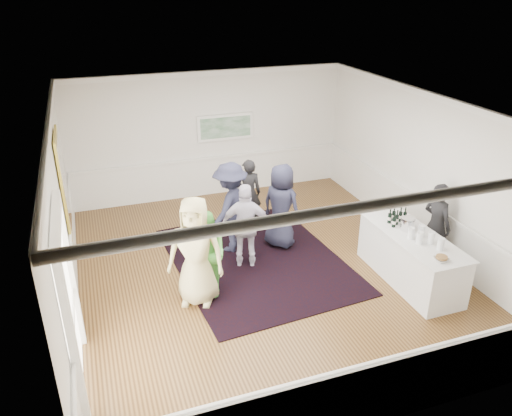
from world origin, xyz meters
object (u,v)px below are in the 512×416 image
object	(u,v)px
bartender	(436,225)
nut_bowl	(442,258)
guest_lilac	(246,226)
guest_navy	(281,206)
guest_dark_b	(248,193)
serving_table	(410,258)
guest_green	(207,255)
guest_dark_a	(231,208)
guest_tan	(196,252)
ice_bucket	(407,224)

from	to	relation	value
bartender	nut_bowl	xyz separation A→B (m)	(-0.87, -1.25, 0.13)
guest_lilac	guest_navy	xyz separation A→B (m)	(0.94, 0.54, 0.05)
guest_dark_b	serving_table	bearing A→B (deg)	134.19
bartender	guest_navy	size ratio (longest dim) A/B	0.95
serving_table	guest_green	bearing A→B (deg)	167.66
serving_table	bartender	xyz separation A→B (m)	(0.77, 0.34, 0.38)
nut_bowl	guest_dark_b	bearing A→B (deg)	116.06
guest_green	guest_lilac	size ratio (longest dim) A/B	0.94
guest_green	nut_bowl	xyz separation A→B (m)	(3.56, -1.71, 0.19)
guest_lilac	guest_dark_a	distance (m)	0.73
guest_dark_a	guest_navy	world-z (taller)	guest_dark_a
guest_tan	nut_bowl	world-z (taller)	guest_tan
guest_dark_b	bartender	bearing A→B (deg)	146.02
bartender	guest_tan	xyz separation A→B (m)	(-4.66, 0.32, 0.13)
serving_table	nut_bowl	size ratio (longest dim) A/B	9.64
ice_bucket	nut_bowl	distance (m)	1.13
guest_green	nut_bowl	distance (m)	3.96
guest_green	nut_bowl	world-z (taller)	guest_green
guest_lilac	ice_bucket	size ratio (longest dim) A/B	6.61
guest_green	nut_bowl	bearing A→B (deg)	33.58
guest_lilac	ice_bucket	world-z (taller)	guest_lilac
guest_tan	nut_bowl	distance (m)	4.10
guest_navy	ice_bucket	size ratio (longest dim) A/B	6.98
bartender	guest_dark_b	world-z (taller)	bartender
guest_tan	guest_green	bearing A→B (deg)	58.03
guest_tan	ice_bucket	distance (m)	3.91
guest_green	guest_lilac	distance (m)	1.21
guest_dark_a	guest_dark_b	world-z (taller)	guest_dark_a
guest_dark_a	guest_dark_b	xyz separation A→B (m)	(0.69, 0.93, -0.16)
ice_bucket	nut_bowl	size ratio (longest dim) A/B	1.06
bartender	guest_tan	size ratio (longest dim) A/B	0.87
guest_tan	guest_dark_a	bearing A→B (deg)	81.18
guest_green	guest_dark_a	size ratio (longest dim) A/B	0.85
bartender	guest_dark_a	xyz separation A→B (m)	(-3.57, 1.91, 0.09)
guest_dark_a	ice_bucket	xyz separation A→B (m)	(2.79, -2.03, 0.12)
guest_green	guest_navy	world-z (taller)	guest_navy
guest_green	guest_dark_b	xyz separation A→B (m)	(1.57, 2.38, -0.01)
ice_bucket	guest_lilac	bearing A→B (deg)	154.12
serving_table	guest_lilac	distance (m)	3.13
guest_navy	guest_dark_b	bearing A→B (deg)	-18.49
guest_lilac	nut_bowl	distance (m)	3.56
guest_dark_a	serving_table	bearing A→B (deg)	101.27
guest_dark_b	guest_navy	world-z (taller)	guest_navy
bartender	nut_bowl	bearing A→B (deg)	133.81
serving_table	ice_bucket	xyz separation A→B (m)	(-0.00, 0.22, 0.59)
guest_navy	guest_green	bearing A→B (deg)	87.88
guest_tan	guest_lilac	bearing A→B (deg)	61.80
guest_lilac	guest_dark_b	bearing A→B (deg)	-89.81
serving_table	bartender	distance (m)	0.92
serving_table	guest_tan	world-z (taller)	guest_tan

